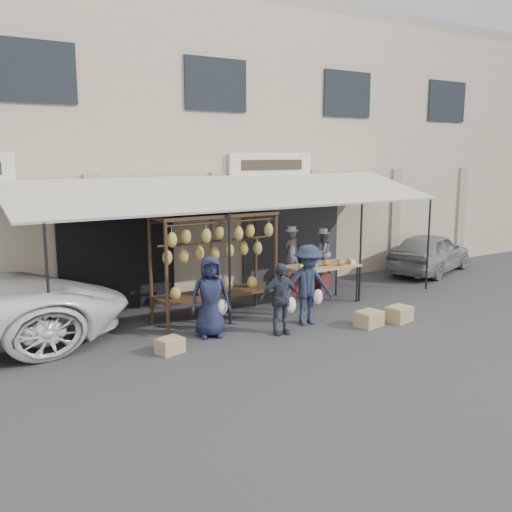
% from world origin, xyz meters
% --- Properties ---
extents(ground_plane, '(90.00, 90.00, 0.00)m').
position_xyz_m(ground_plane, '(0.00, 0.00, 0.00)').
color(ground_plane, '#2D2D30').
extents(shophouse, '(24.00, 6.15, 7.30)m').
position_xyz_m(shophouse, '(-0.00, 6.50, 3.65)').
color(shophouse, tan).
rests_on(shophouse, ground_plane).
extents(awning, '(10.00, 2.35, 2.92)m').
position_xyz_m(awning, '(0.01, 2.28, 2.57)').
color(awning, '#BAB49B').
rests_on(awning, ground_plane).
extents(banana_rack, '(2.60, 0.90, 2.24)m').
position_xyz_m(banana_rack, '(-1.07, 1.60, 1.56)').
color(banana_rack, black).
rests_on(banana_rack, ground_plane).
extents(produce_table, '(1.70, 0.90, 1.04)m').
position_xyz_m(produce_table, '(1.63, 1.46, 0.87)').
color(produce_table, tan).
rests_on(produce_table, ground_plane).
extents(vendor_left, '(0.46, 0.33, 1.16)m').
position_xyz_m(vendor_left, '(1.55, 2.57, 1.03)').
color(vendor_left, slate).
rests_on(vendor_left, stool_left).
extents(vendor_right, '(0.58, 0.48, 1.09)m').
position_xyz_m(vendor_right, '(2.50, 2.53, 0.95)').
color(vendor_right, gray).
rests_on(vendor_right, stool_right).
extents(customer_left, '(0.87, 0.70, 1.55)m').
position_xyz_m(customer_left, '(-1.69, 0.68, 0.77)').
color(customer_left, '#1A1F39').
rests_on(customer_left, ground_plane).
extents(customer_mid, '(0.87, 0.51, 1.39)m').
position_xyz_m(customer_mid, '(-0.49, 0.10, 0.69)').
color(customer_mid, '#323A47').
rests_on(customer_mid, ground_plane).
extents(customer_right, '(1.15, 0.78, 1.63)m').
position_xyz_m(customer_right, '(0.34, 0.32, 0.82)').
color(customer_right, '#20283F').
rests_on(customer_right, ground_plane).
extents(stool_left, '(0.34, 0.34, 0.45)m').
position_xyz_m(stool_left, '(1.55, 2.57, 0.23)').
color(stool_left, maroon).
rests_on(stool_left, ground_plane).
extents(stool_right, '(0.37, 0.37, 0.41)m').
position_xyz_m(stool_right, '(2.50, 2.53, 0.20)').
color(stool_right, maroon).
rests_on(stool_right, ground_plane).
extents(crate_near_a, '(0.57, 0.47, 0.31)m').
position_xyz_m(crate_near_a, '(1.29, -0.46, 0.15)').
color(crate_near_a, tan).
rests_on(crate_near_a, ground_plane).
extents(crate_near_b, '(0.58, 0.49, 0.31)m').
position_xyz_m(crate_near_b, '(2.05, -0.54, 0.16)').
color(crate_near_b, tan).
rests_on(crate_near_b, ground_plane).
extents(crate_far, '(0.51, 0.43, 0.27)m').
position_xyz_m(crate_far, '(-2.73, 0.23, 0.13)').
color(crate_far, tan).
rests_on(crate_far, ground_plane).
extents(sedan, '(3.74, 2.47, 1.18)m').
position_xyz_m(sedan, '(6.50, 2.53, 0.59)').
color(sedan, gray).
rests_on(sedan, ground_plane).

